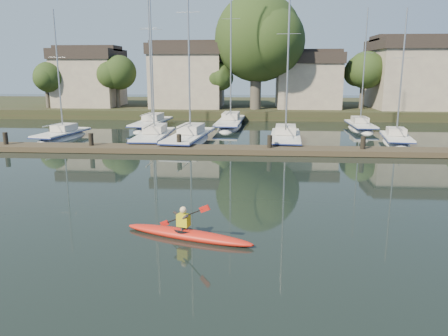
# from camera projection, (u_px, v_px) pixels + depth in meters

# --- Properties ---
(ground) EXTENTS (160.00, 160.00, 0.00)m
(ground) POSITION_uv_depth(u_px,v_px,m) (195.00, 227.00, 15.32)
(ground) COLOR black
(ground) RESTS_ON ground
(kayak) EXTENTS (4.57, 2.03, 1.47)m
(kayak) POSITION_uv_depth(u_px,v_px,m) (187.00, 233.00, 14.33)
(kayak) COLOR #BD310E
(kayak) RESTS_ON ground
(dock) EXTENTS (34.00, 2.00, 1.80)m
(dock) POSITION_uv_depth(u_px,v_px,m) (224.00, 150.00, 28.89)
(dock) COLOR #403424
(dock) RESTS_ON ground
(sailboat_0) EXTENTS (2.97, 7.16, 11.03)m
(sailboat_0) POSITION_uv_depth(u_px,v_px,m) (62.00, 141.00, 34.77)
(sailboat_0) COLOR silver
(sailboat_0) RESTS_ON ground
(sailboat_1) EXTENTS (2.22, 8.72, 14.23)m
(sailboat_1) POSITION_uv_depth(u_px,v_px,m) (154.00, 144.00, 33.46)
(sailboat_1) COLOR silver
(sailboat_1) RESTS_ON ground
(sailboat_2) EXTENTS (3.38, 9.93, 16.11)m
(sailboat_2) POSITION_uv_depth(u_px,v_px,m) (190.00, 145.00, 32.91)
(sailboat_2) COLOR silver
(sailboat_2) RESTS_ON ground
(sailboat_3) EXTENTS (2.80, 8.62, 13.68)m
(sailboat_3) POSITION_uv_depth(u_px,v_px,m) (285.00, 146.00, 32.65)
(sailboat_3) COLOR silver
(sailboat_3) RESTS_ON ground
(sailboat_4) EXTENTS (2.87, 6.60, 10.84)m
(sailboat_4) POSITION_uv_depth(u_px,v_px,m) (396.00, 145.00, 32.75)
(sailboat_4) COLOR silver
(sailboat_4) RESTS_ON ground
(sailboat_5) EXTENTS (2.85, 9.53, 15.55)m
(sailboat_5) POSITION_uv_depth(u_px,v_px,m) (152.00, 129.00, 41.51)
(sailboat_5) COLOR silver
(sailboat_5) RESTS_ON ground
(sailboat_6) EXTENTS (2.74, 10.80, 17.02)m
(sailboat_6) POSITION_uv_depth(u_px,v_px,m) (230.00, 128.00, 42.20)
(sailboat_6) COLOR silver
(sailboat_6) RESTS_ON ground
(sailboat_7) EXTENTS (2.03, 7.37, 11.84)m
(sailboat_7) POSITION_uv_depth(u_px,v_px,m) (360.00, 131.00, 40.15)
(sailboat_7) COLOR silver
(sailboat_7) RESTS_ON ground
(shore) EXTENTS (90.00, 25.25, 12.75)m
(shore) POSITION_uv_depth(u_px,v_px,m) (252.00, 87.00, 53.67)
(shore) COLOR #222D16
(shore) RESTS_ON ground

